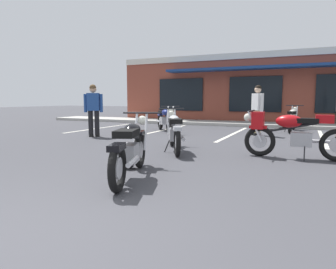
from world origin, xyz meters
The scene contains 12 objects.
ground_plane centered at (0.00, 4.05, 0.00)m, with size 80.00×80.00×0.00m, color #3D3D42.
sidewalk_kerb centered at (0.00, 12.60, 0.07)m, with size 22.00×1.80×0.14m, color #A8A59E.
brick_storefront_building centered at (0.00, 16.44, 1.73)m, with size 14.50×6.71×3.46m.
painted_stall_lines centered at (0.00, 9.00, 0.00)m, with size 11.26×4.80×0.01m.
motorcycle_foreground_classic centered at (-0.14, 2.36, 0.46)m, with size 1.00×2.04×0.98m.
motorcycle_red_sportbike centered at (-0.50, 4.88, 0.46)m, with size 1.26×1.92×0.98m.
motorcycle_black_cruiser centered at (2.01, 5.04, 0.53)m, with size 2.11×0.66×0.98m.
motorcycle_silver_naked centered at (1.83, 10.59, 0.46)m, with size 0.66×2.11×0.98m.
motorcycle_blue_standard centered at (-2.54, 8.67, 0.46)m, with size 1.51×1.77×0.98m.
person_in_black_shirt centered at (0.79, 8.87, 0.95)m, with size 0.47×0.52×1.68m.
person_by_back_row centered at (-3.93, 6.27, 0.95)m, with size 0.58×0.40×1.68m.
helmet_on_pavement centered at (-0.51, 2.87, 0.13)m, with size 0.26×0.26×0.26m.
Camera 1 is at (2.25, -1.50, 1.20)m, focal length 32.09 mm.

